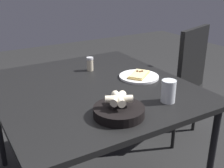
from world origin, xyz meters
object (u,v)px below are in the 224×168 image
Objects in this scene: pepper_shaker at (90,65)px; chair_near at (178,78)px; beer_glass at (168,93)px; pizza_plate at (139,76)px; bread_basket at (119,109)px; dining_table at (92,94)px.

pepper_shaker is 0.83m from chair_near.
chair_near is at bearing -47.89° from beer_glass.
pizza_plate is 0.26× the size of chair_near.
bread_basket is 2.05× the size of beer_glass.
pepper_shaker is (0.66, 0.13, -0.01)m from beer_glass.
pepper_shaker reaches higher than pizza_plate.
beer_glass reaches higher than dining_table.
bread_basket reaches higher than pizza_plate.
beer_glass is 0.68m from pepper_shaker.
beer_glass is at bearing -90.34° from bread_basket.
pizza_plate is 0.66m from chair_near.
chair_near is at bearing -58.28° from bread_basket.
pizza_plate is at bearing -95.04° from dining_table.
pizza_plate is at bearing 111.54° from chair_near.
pizza_plate is 0.54m from bread_basket.
dining_table is 9.94× the size of beer_glass.
dining_table is 4.86× the size of bread_basket.
beer_glass is (-0.00, -0.31, 0.02)m from bread_basket.
pepper_shaker is at bearing 35.64° from pizza_plate.
dining_table is 0.41m from bread_basket.
dining_table is 12.64× the size of pepper_shaker.
beer_glass is at bearing -148.39° from dining_table.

